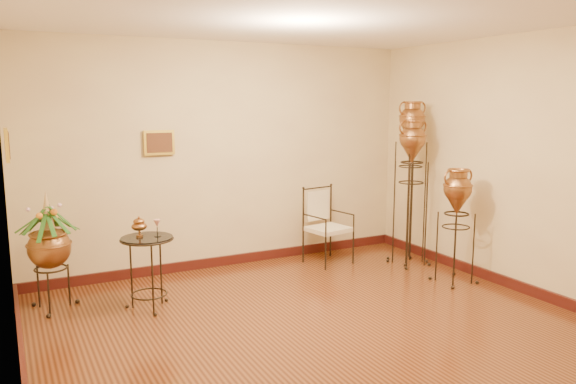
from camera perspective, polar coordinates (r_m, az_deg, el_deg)
name	(u,v)px	position (r m, az deg, el deg)	size (l,w,h in m)	color
ground	(329,335)	(5.22, 4.22, -14.31)	(5.00, 5.00, 0.00)	brown
room_shell	(331,143)	(4.80, 4.36, 5.03)	(5.02, 5.02, 2.81)	beige
amphora_tall	(410,180)	(7.38, 12.29, 1.18)	(0.52, 0.52, 2.10)	black
amphora_mid	(411,192)	(7.27, 12.36, 0.04)	(0.52, 0.52, 1.88)	black
amphora_short	(456,225)	(6.72, 16.69, -3.27)	(0.52, 0.52, 1.35)	black
planter_urn	(49,243)	(6.08, -23.12, -4.76)	(0.82, 0.82, 1.23)	black
armchair	(328,226)	(7.25, 4.12, -3.45)	(0.63, 0.60, 0.98)	black
side_table	(148,272)	(5.86, -14.03, -7.84)	(0.53, 0.53, 0.94)	black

